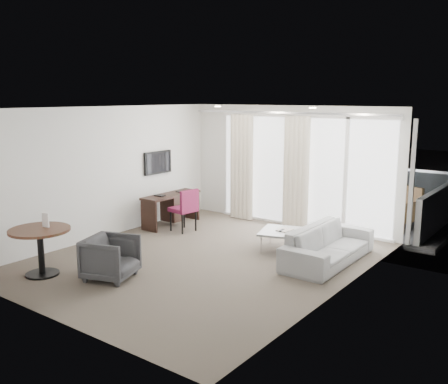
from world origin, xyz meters
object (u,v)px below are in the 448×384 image
Objects in this scene: desk at (171,209)px; round_table at (41,252)px; desk_chair at (183,210)px; rattan_chair_a at (334,206)px; tub_armchair at (111,258)px; coffee_table at (283,240)px; rattan_chair_b at (401,209)px; sofa at (329,245)px.

round_table is at bearing -82.23° from desk.
desk_chair is 3.41m from rattan_chair_a.
round_table is 1.28× the size of tub_armchair.
coffee_table is at bearing 54.78° from round_table.
tub_armchair is at bearing -94.48° from rattan_chair_b.
round_table is 6.33m from rattan_chair_a.
desk reaches higher than coffee_table.
coffee_table is at bearing -45.20° from tub_armchair.
rattan_chair_a is (2.78, 2.35, 0.02)m from desk.
desk is 1.82× the size of coffee_table.
desk is 0.70× the size of sofa.
coffee_table is at bearing -2.49° from desk.
coffee_table is (1.41, 2.88, -0.15)m from tub_armchair.
desk is 1.56× the size of round_table.
rattan_chair_a is (2.29, 5.91, -0.02)m from round_table.
desk is at bearing -158.78° from rattan_chair_a.
rattan_chair_a is at bearing 22.54° from sofa.
rattan_chair_a reaches higher than desk.
round_table is at bearing -130.27° from rattan_chair_a.
round_table is at bearing -99.82° from rattan_chair_b.
tub_armchair is at bearing -63.59° from desk.
tub_armchair is at bearing 139.20° from sofa.
rattan_chair_b reaches higher than rattan_chair_a.
desk is 0.60m from desk_chair.
tub_armchair is at bearing -63.18° from desk_chair.
tub_armchair is (1.01, 0.55, -0.04)m from round_table.
desk is 2.91m from coffee_table.
sofa is at bearing -75.28° from rattan_chair_b.
rattan_chair_a is at bearing -32.56° from tub_armchair.
rattan_chair_b is at bearing 64.92° from coffee_table.
desk is at bearing 86.18° from sofa.
desk reaches higher than sofa.
desk_chair is 1.26× the size of rattan_chair_a.
coffee_table is 0.89× the size of rattan_chair_b.
desk_chair reaches higher than round_table.
sofa is 2.83m from rattan_chair_a.
desk_chair is 1.00× the size of rattan_chair_b.
desk_chair is at bearing 89.50° from sofa.
desk is 3.87m from sofa.
desk is 4.93m from rattan_chair_b.
round_table reaches higher than desk.
desk_chair reaches higher than rattan_chair_b.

